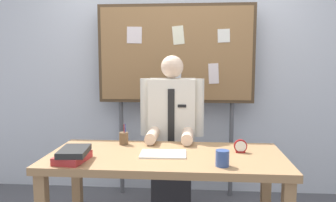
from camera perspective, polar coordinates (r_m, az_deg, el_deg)
name	(u,v)px	position (r m, az deg, el deg)	size (l,w,h in m)	color
back_wall	(177,65)	(3.61, 1.49, 6.03)	(6.40, 0.08, 2.70)	silver
desk	(166,167)	(2.41, -0.37, -11.08)	(1.63, 0.75, 0.75)	#9E754C
person	(172,144)	(2.99, 0.67, -7.27)	(0.55, 0.56, 1.44)	#2D2D33
bulletin_board	(176,57)	(3.40, 1.30, 7.49)	(1.56, 0.09, 1.95)	#4C3823
book_stack	(73,155)	(2.29, -15.66, -8.70)	(0.21, 0.27, 0.09)	#B22D2D
open_notebook	(163,154)	(2.36, -0.80, -8.90)	(0.31, 0.20, 0.01)	white
desk_clock	(240,147)	(2.47, 12.09, -7.52)	(0.09, 0.04, 0.09)	maroon
coffee_mug	(222,158)	(2.14, 9.13, -9.48)	(0.08, 0.08, 0.10)	#334C8C
pen_holder	(124,138)	(2.66, -7.44, -6.23)	(0.07, 0.07, 0.16)	brown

